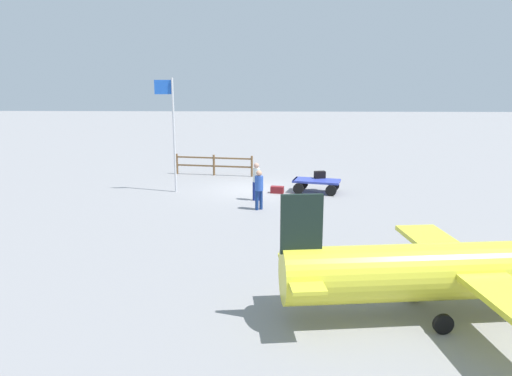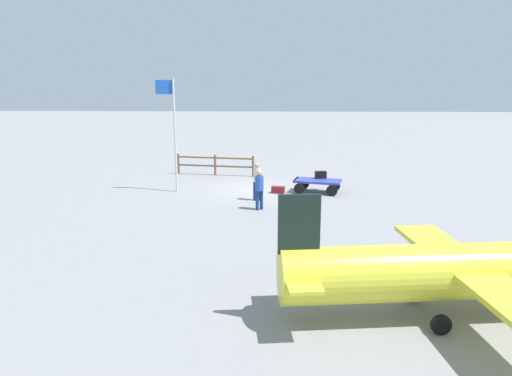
{
  "view_description": "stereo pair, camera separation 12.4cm",
  "coord_description": "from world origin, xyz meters",
  "px_view_note": "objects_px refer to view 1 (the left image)",
  "views": [
    {
      "loc": [
        -0.86,
        22.89,
        5.23
      ],
      "look_at": [
        -0.3,
        6.0,
        1.43
      ],
      "focal_mm": 33.79,
      "sensor_mm": 36.0,
      "label": 1
    },
    {
      "loc": [
        -0.98,
        22.89,
        5.23
      ],
      "look_at": [
        -0.3,
        6.0,
        1.43
      ],
      "focal_mm": 33.79,
      "sensor_mm": 36.0,
      "label": 2
    }
  ],
  "objects_px": {
    "suitcase_dark": "(277,190)",
    "worker_lead": "(259,187)",
    "flagpole": "(172,126)",
    "worker_trailing": "(256,179)",
    "airplane_near": "(478,270)",
    "suitcase_olive": "(320,175)",
    "luggage_cart": "(316,183)"
  },
  "relations": [
    {
      "from": "suitcase_dark",
      "to": "worker_lead",
      "type": "height_order",
      "value": "worker_lead"
    },
    {
      "from": "worker_lead",
      "to": "flagpole",
      "type": "bearing_deg",
      "value": -36.99
    },
    {
      "from": "worker_trailing",
      "to": "flagpole",
      "type": "height_order",
      "value": "flagpole"
    },
    {
      "from": "airplane_near",
      "to": "flagpole",
      "type": "height_order",
      "value": "flagpole"
    },
    {
      "from": "suitcase_olive",
      "to": "airplane_near",
      "type": "xyz_separation_m",
      "value": [
        -2.31,
        12.57,
        0.3
      ]
    },
    {
      "from": "airplane_near",
      "to": "luggage_cart",
      "type": "bearing_deg",
      "value": -78.3
    },
    {
      "from": "suitcase_olive",
      "to": "worker_trailing",
      "type": "xyz_separation_m",
      "value": [
        2.99,
        2.07,
        0.2
      ]
    },
    {
      "from": "worker_lead",
      "to": "airplane_near",
      "type": "relative_size",
      "value": 0.18
    },
    {
      "from": "suitcase_olive",
      "to": "airplane_near",
      "type": "height_order",
      "value": "airplane_near"
    },
    {
      "from": "luggage_cart",
      "to": "flagpole",
      "type": "distance_m",
      "value": 7.3
    },
    {
      "from": "suitcase_dark",
      "to": "airplane_near",
      "type": "xyz_separation_m",
      "value": [
        -4.36,
        11.95,
        0.92
      ]
    },
    {
      "from": "suitcase_olive",
      "to": "flagpole",
      "type": "bearing_deg",
      "value": 4.07
    },
    {
      "from": "luggage_cart",
      "to": "worker_lead",
      "type": "relative_size",
      "value": 1.44
    },
    {
      "from": "worker_trailing",
      "to": "flagpole",
      "type": "relative_size",
      "value": 0.32
    },
    {
      "from": "airplane_near",
      "to": "worker_trailing",
      "type": "bearing_deg",
      "value": -63.19
    },
    {
      "from": "suitcase_olive",
      "to": "worker_lead",
      "type": "height_order",
      "value": "worker_lead"
    },
    {
      "from": "suitcase_olive",
      "to": "flagpole",
      "type": "height_order",
      "value": "flagpole"
    },
    {
      "from": "worker_trailing",
      "to": "flagpole",
      "type": "distance_m",
      "value": 4.82
    },
    {
      "from": "suitcase_dark",
      "to": "worker_lead",
      "type": "bearing_deg",
      "value": 75.38
    },
    {
      "from": "suitcase_olive",
      "to": "suitcase_dark",
      "type": "xyz_separation_m",
      "value": [
        2.05,
        0.62,
        -0.62
      ]
    },
    {
      "from": "worker_lead",
      "to": "suitcase_dark",
      "type": "bearing_deg",
      "value": -104.62
    },
    {
      "from": "suitcase_dark",
      "to": "worker_trailing",
      "type": "relative_size",
      "value": 0.39
    },
    {
      "from": "suitcase_dark",
      "to": "worker_trailing",
      "type": "bearing_deg",
      "value": 57.0
    },
    {
      "from": "luggage_cart",
      "to": "worker_trailing",
      "type": "xyz_separation_m",
      "value": [
        2.79,
        1.67,
        0.52
      ]
    },
    {
      "from": "luggage_cart",
      "to": "suitcase_olive",
      "type": "bearing_deg",
      "value": -116.98
    },
    {
      "from": "luggage_cart",
      "to": "worker_lead",
      "type": "bearing_deg",
      "value": 50.82
    },
    {
      "from": "suitcase_olive",
      "to": "suitcase_dark",
      "type": "relative_size",
      "value": 0.87
    },
    {
      "from": "worker_lead",
      "to": "worker_trailing",
      "type": "bearing_deg",
      "value": -84.31
    },
    {
      "from": "airplane_near",
      "to": "suitcase_olive",
      "type": "bearing_deg",
      "value": -79.57
    },
    {
      "from": "suitcase_dark",
      "to": "flagpole",
      "type": "bearing_deg",
      "value": -1.41
    },
    {
      "from": "suitcase_dark",
      "to": "flagpole",
      "type": "xyz_separation_m",
      "value": [
        4.94,
        -0.12,
        3.0
      ]
    },
    {
      "from": "suitcase_dark",
      "to": "flagpole",
      "type": "relative_size",
      "value": 0.12
    }
  ]
}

